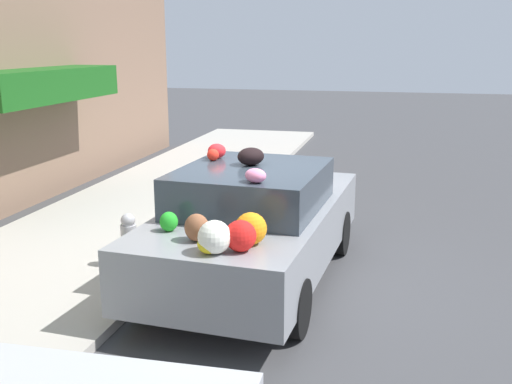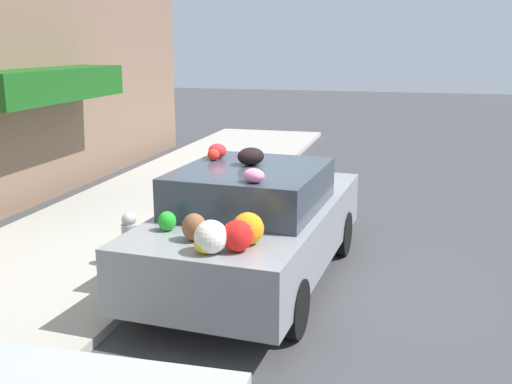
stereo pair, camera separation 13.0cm
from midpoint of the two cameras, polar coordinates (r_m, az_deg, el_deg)
The scene contains 4 objects.
ground_plane at distance 7.55m, azimuth -0.32°, elevation -8.40°, with size 60.00×60.00×0.00m, color #424244.
sidewalk_curb at distance 8.56m, azimuth -18.22°, elevation -5.98°, with size 24.00×3.20×0.11m.
fire_hydrant at distance 7.76m, azimuth -12.48°, elevation -4.53°, with size 0.20×0.20×0.70m.
art_car at distance 7.25m, azimuth -0.61°, elevation -2.91°, with size 4.21×2.07×1.68m.
Camera 1 is at (-6.78, -1.65, 2.89)m, focal length 42.00 mm.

